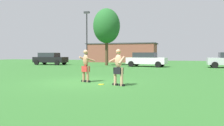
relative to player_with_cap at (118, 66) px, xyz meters
The scene contains 9 objects.
ground_plane 2.25m from the player_with_cap, 159.66° to the left, with size 80.00×80.00×0.00m, color #2D6628.
player_with_cap is the anchor object (origin of this frame).
player_in_red 2.06m from the player_with_cap, 158.39° to the left, with size 0.80×0.67×1.61m.
frisbee 1.21m from the player_with_cap, behind, with size 0.27×0.27×0.03m, color yellow.
car_white_near_post 15.47m from the player_with_cap, 94.71° to the left, with size 4.48×2.44×1.58m.
car_black_mid_lot 21.36m from the player_with_cap, 131.10° to the left, with size 4.33×2.09×1.58m.
lamp_post 14.47m from the player_with_cap, 119.81° to the left, with size 0.60×0.24×5.89m.
outbuilding_behind_lot 29.68m from the player_with_cap, 105.03° to the left, with size 12.14×4.63×3.29m.
tree_right_field 18.57m from the player_with_cap, 110.88° to the left, with size 3.34×3.34×7.06m.
Camera 1 is at (4.70, -10.21, 1.39)m, focal length 36.02 mm.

